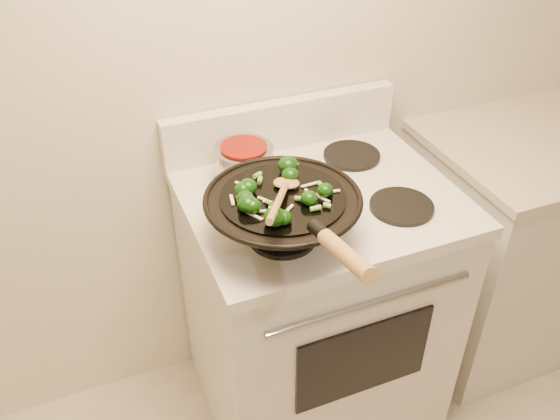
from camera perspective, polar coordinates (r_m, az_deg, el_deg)
name	(u,v)px	position (r m, az deg, el deg)	size (l,w,h in m)	color
stove	(315,304)	(2.01, 3.36, -8.99)	(0.78, 0.67, 1.08)	silver
counter_unit	(522,240)	(2.47, 22.24, -2.68)	(0.83, 0.62, 0.91)	silver
wok	(283,214)	(1.50, 0.34, -0.43)	(0.40, 0.67, 0.26)	black
stirfry	(273,194)	(1.45, -0.70, 1.56)	(0.27, 0.25, 0.05)	black
wooden_spoon	(282,193)	(1.43, 0.20, 1.64)	(0.19, 0.29, 0.10)	olive
saucepan	(244,162)	(1.75, -3.44, 4.62)	(0.18, 0.28, 0.10)	#979AA0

